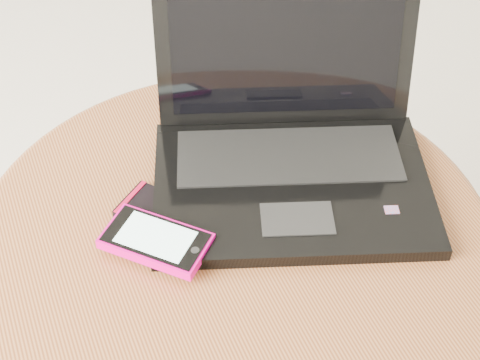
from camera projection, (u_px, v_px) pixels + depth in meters
name	position (u px, v px, depth m)	size (l,w,h in m)	color
table	(234.00, 287.00, 0.95)	(0.63, 0.63, 0.50)	#4F2412
laptop	(290.00, 146.00, 0.92)	(0.41, 0.38, 0.22)	black
phone_black	(166.00, 215.00, 0.89)	(0.12, 0.13, 0.01)	black
phone_pink	(156.00, 241.00, 0.84)	(0.13, 0.13, 0.01)	#D9027B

